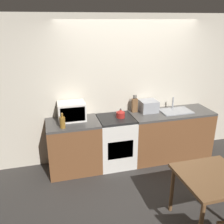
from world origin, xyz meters
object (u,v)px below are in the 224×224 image
at_px(stove_range, 116,141).
at_px(microwave, 72,111).
at_px(kettle, 121,114).
at_px(bottle, 62,122).
at_px(dining_table, 212,182).
at_px(toaster_oven, 148,106).

distance_m(stove_range, microwave, 0.96).
xyz_separation_m(kettle, microwave, (-0.82, 0.12, 0.08)).
bearing_deg(microwave, bottle, -120.56).
bearing_deg(bottle, dining_table, -42.41).
bearing_deg(kettle, bottle, -169.58).
bearing_deg(dining_table, stove_range, 113.33).
height_order(stove_range, bottle, bottle).
relative_size(bottle, dining_table, 0.31).
height_order(kettle, bottle, bottle).
bearing_deg(kettle, microwave, 171.56).
relative_size(bottle, toaster_oven, 0.79).
distance_m(bottle, toaster_oven, 1.62).
height_order(stove_range, kettle, kettle).
distance_m(bottle, dining_table, 2.27).
height_order(kettle, dining_table, kettle).
distance_m(stove_range, toaster_oven, 0.88).
relative_size(microwave, bottle, 1.84).
height_order(microwave, dining_table, microwave).
height_order(kettle, microwave, microwave).
bearing_deg(stove_range, dining_table, -66.67).
distance_m(microwave, dining_table, 2.38).
relative_size(stove_range, kettle, 5.50).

